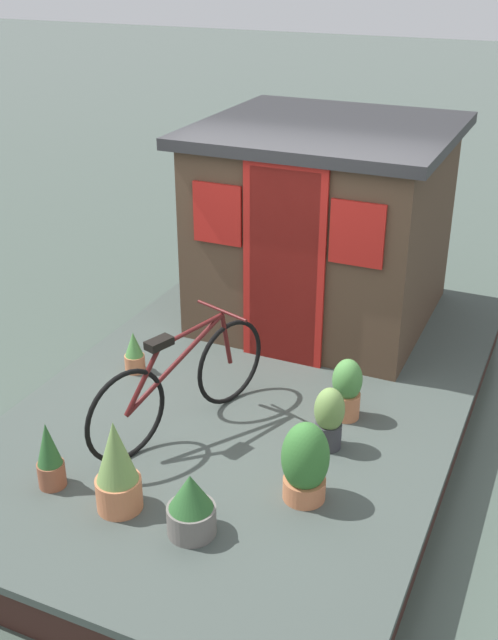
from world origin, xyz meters
TOP-DOWN VIEW (x-y plane):
  - ground_plane at (0.00, 0.00)m, footprint 60.00×60.00m
  - houseboat_deck at (0.00, 0.00)m, footprint 5.23×3.29m
  - houseboat_cabin at (1.50, 0.00)m, footprint 2.18×2.22m
  - bicycle at (-0.78, 0.29)m, footprint 1.64×0.68m
  - potted_plant_basil at (-1.17, -0.83)m, footprint 0.31×0.31m
  - potted_plant_thyme at (-1.75, 0.22)m, footprint 0.30×0.30m
  - potted_plant_geranium at (-1.74, 0.76)m, footprint 0.19×0.19m
  - potted_plant_succulent at (-0.14, -0.78)m, footprint 0.23×0.23m
  - potted_plant_sage at (-1.77, -0.31)m, footprint 0.31×0.31m
  - potted_plant_fern at (-0.19, 1.07)m, footprint 0.17×0.17m
  - potted_plant_lavender at (-0.56, -0.79)m, footprint 0.22×0.22m

SIDE VIEW (x-z plane):
  - ground_plane at x=0.00m, z-range 0.00..0.00m
  - houseboat_deck at x=0.00m, z-range 0.00..0.41m
  - potted_plant_fern at x=-0.19m, z-range 0.40..0.76m
  - potted_plant_sage at x=-1.77m, z-range 0.39..0.83m
  - potted_plant_geranium at x=-1.74m, z-range 0.39..0.89m
  - potted_plant_lavender at x=-0.56m, z-range 0.41..0.90m
  - potted_plant_succulent at x=-0.14m, z-range 0.41..0.90m
  - potted_plant_basil at x=-1.17m, z-range 0.39..0.97m
  - potted_plant_thyme at x=-1.75m, z-range 0.39..1.04m
  - bicycle at x=-0.78m, z-range 0.37..1.21m
  - houseboat_cabin at x=1.50m, z-range 0.42..2.27m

